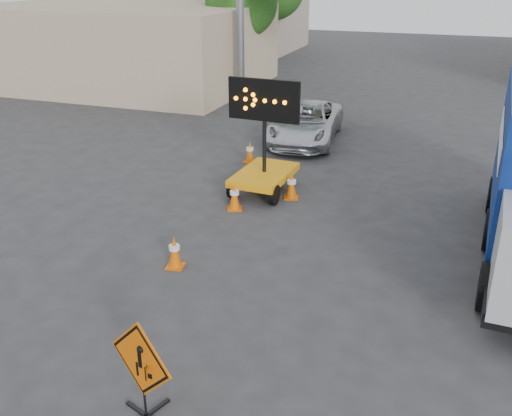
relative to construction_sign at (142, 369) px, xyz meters
The scene contains 11 objects.
ground 1.51m from the construction_sign, 71.03° to the left, with size 100.00×100.00×0.00m, color #2D2D30.
storefront_left_near 25.19m from the construction_sign, 122.70° to the left, with size 14.00×10.00×4.00m, color tan.
storefront_left_far 38.11m from the construction_sign, 112.53° to the left, with size 12.00×10.00×4.40m, color #A89D8C.
tree_left_near 24.61m from the construction_sign, 108.15° to the left, with size 3.71×3.71×6.03m.
construction_sign is the anchor object (origin of this frame).
arrow_board 8.92m from the construction_sign, 98.49° to the left, with size 2.01×2.29×3.17m.
pickup_truck 14.17m from the construction_sign, 96.43° to the left, with size 2.24×4.85×1.35m, color silver.
cone_a 4.40m from the construction_sign, 112.10° to the left, with size 0.42×0.42×0.72m.
cone_b 7.54m from the construction_sign, 102.46° to the left, with size 0.49×0.49×0.74m.
cone_c 8.63m from the construction_sign, 93.01° to the left, with size 0.46×0.46×0.75m.
cone_d 11.39m from the construction_sign, 103.21° to the left, with size 0.46×0.46×0.71m.
Camera 1 is at (3.21, -6.53, 5.92)m, focal length 40.00 mm.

